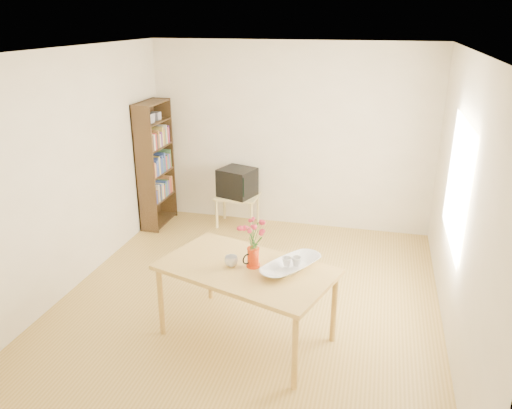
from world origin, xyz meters
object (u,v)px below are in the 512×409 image
(table, at_px, (246,274))
(bowl, at_px, (291,249))
(pitcher, at_px, (253,258))
(mug, at_px, (231,261))
(television, at_px, (237,182))

(table, height_order, bowl, bowl)
(pitcher, distance_m, bowl, 0.37)
(pitcher, distance_m, mug, 0.20)
(bowl, xyz_separation_m, television, (-1.25, 2.56, -0.29))
(mug, relative_size, television, 0.21)
(pitcher, distance_m, television, 2.75)
(pitcher, relative_size, mug, 1.55)
(mug, xyz_separation_m, television, (-0.71, 2.63, -0.13))
(bowl, relative_size, television, 0.76)
(table, height_order, television, television)
(pitcher, height_order, television, pitcher)
(pitcher, height_order, mug, pitcher)
(table, bearing_deg, bowl, 27.39)
(pitcher, bearing_deg, bowl, 42.89)
(table, bearing_deg, mug, -160.08)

